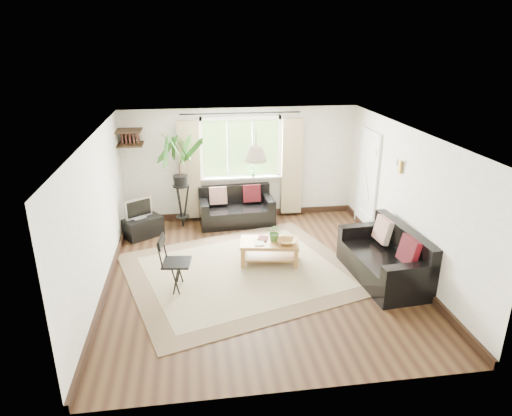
{
  "coord_description": "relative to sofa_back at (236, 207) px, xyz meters",
  "views": [
    {
      "loc": [
        -1.01,
        -6.76,
        3.77
      ],
      "look_at": [
        0.0,
        0.4,
        1.05
      ],
      "focal_mm": 32.0,
      "sensor_mm": 36.0,
      "label": 1
    }
  ],
  "objects": [
    {
      "name": "window",
      "position": [
        0.15,
        0.41,
        1.18
      ],
      "size": [
        2.5,
        0.16,
        2.16
      ],
      "primitive_type": null,
      "color": "white",
      "rests_on": "wall_back"
    },
    {
      "name": "door",
      "position": [
        2.62,
        -0.6,
        0.63
      ],
      "size": [
        0.06,
        0.96,
        2.06
      ],
      "primitive_type": "cube",
      "color": "silver",
      "rests_on": "wall_right"
    },
    {
      "name": "folding_chair",
      "position": [
        -1.2,
        -2.59,
        0.08
      ],
      "size": [
        0.52,
        0.52,
        0.9
      ],
      "primitive_type": null,
      "rotation": [
        0.0,
        0.0,
        1.44
      ],
      "color": "black",
      "rests_on": "floor"
    },
    {
      "name": "rug",
      "position": [
        -0.12,
        -2.2,
        -0.36
      ],
      "size": [
        4.46,
        4.12,
        0.02
      ],
      "primitive_type": "cube",
      "rotation": [
        0.0,
        0.0,
        0.3
      ],
      "color": "#BEB693",
      "rests_on": "floor"
    },
    {
      "name": "book_b",
      "position": [
        0.21,
        -1.76,
        0.06
      ],
      "size": [
        0.24,
        0.27,
        0.02
      ],
      "primitive_type": "imported",
      "rotation": [
        0.0,
        0.0,
        -0.36
      ],
      "color": "#502220",
      "rests_on": "coffee_table"
    },
    {
      "name": "sofa_back",
      "position": [
        0.0,
        0.0,
        0.0
      ],
      "size": [
        1.6,
        0.87,
        0.73
      ],
      "primitive_type": null,
      "rotation": [
        0.0,
        0.0,
        0.06
      ],
      "color": "black",
      "rests_on": "floor"
    },
    {
      "name": "book_a",
      "position": [
        0.12,
        -1.95,
        0.06
      ],
      "size": [
        0.19,
        0.24,
        0.02
      ],
      "primitive_type": "imported",
      "rotation": [
        0.0,
        0.0,
        -0.11
      ],
      "color": "white",
      "rests_on": "coffee_table"
    },
    {
      "name": "wall_front",
      "position": [
        0.15,
        -5.05,
        0.83
      ],
      "size": [
        5.0,
        0.02,
        2.4
      ],
      "primitive_type": "cube",
      "color": "beige",
      "rests_on": "floor"
    },
    {
      "name": "wall_left",
      "position": [
        -2.35,
        -2.3,
        0.83
      ],
      "size": [
        0.02,
        5.5,
        2.4
      ],
      "primitive_type": "cube",
      "color": "beige",
      "rests_on": "floor"
    },
    {
      "name": "palm_stand",
      "position": [
        -1.14,
        0.01,
        0.62
      ],
      "size": [
        0.94,
        0.94,
        1.97
      ],
      "primitive_type": null,
      "rotation": [
        0.0,
        0.0,
        -0.27
      ],
      "color": "black",
      "rests_on": "floor"
    },
    {
      "name": "sofa_right",
      "position": [
        2.15,
        -2.72,
        0.05
      ],
      "size": [
        1.84,
        1.04,
        0.83
      ],
      "primitive_type": null,
      "rotation": [
        0.0,
        0.0,
        -1.48
      ],
      "color": "black",
      "rests_on": "floor"
    },
    {
      "name": "pendant_lamp",
      "position": [
        0.15,
        -1.9,
        1.68
      ],
      "size": [
        0.36,
        0.36,
        0.54
      ],
      "primitive_type": null,
      "color": "beige",
      "rests_on": "ceiling"
    },
    {
      "name": "tv",
      "position": [
        -1.98,
        -0.42,
        0.24
      ],
      "size": [
        0.57,
        0.47,
        0.43
      ],
      "primitive_type": null,
      "rotation": [
        0.0,
        0.0,
        0.59
      ],
      "color": "#A5A5AA",
      "rests_on": "tv_stand"
    },
    {
      "name": "ceiling",
      "position": [
        0.15,
        -2.3,
        2.03
      ],
      "size": [
        5.5,
        5.5,
        0.0
      ],
      "primitive_type": "plane",
      "rotation": [
        3.14,
        0.0,
        0.0
      ],
      "color": "white",
      "rests_on": "floor"
    },
    {
      "name": "corner_shelf",
      "position": [
        -2.1,
        0.2,
        1.52
      ],
      "size": [
        0.5,
        0.5,
        0.34
      ],
      "primitive_type": null,
      "color": "black",
      "rests_on": "wall_back"
    },
    {
      "name": "wall_right",
      "position": [
        2.65,
        -2.3,
        0.83
      ],
      "size": [
        0.02,
        5.5,
        2.4
      ],
      "primitive_type": "cube",
      "color": "beige",
      "rests_on": "floor"
    },
    {
      "name": "wall_back",
      "position": [
        0.15,
        0.45,
        0.83
      ],
      "size": [
        5.0,
        0.02,
        2.4
      ],
      "primitive_type": "cube",
      "color": "beige",
      "rests_on": "floor"
    },
    {
      "name": "table_plant",
      "position": [
        0.49,
        -1.88,
        0.2
      ],
      "size": [
        0.33,
        0.3,
        0.31
      ],
      "primitive_type": "imported",
      "rotation": [
        0.0,
        0.0,
        -0.23
      ],
      "color": "#3B692A",
      "rests_on": "coffee_table"
    },
    {
      "name": "tv_stand",
      "position": [
        -1.92,
        -0.42,
        -0.17
      ],
      "size": [
        0.84,
        0.75,
        0.39
      ],
      "primitive_type": "cube",
      "rotation": [
        0.0,
        0.0,
        0.59
      ],
      "color": "black",
      "rests_on": "floor"
    },
    {
      "name": "floor",
      "position": [
        0.15,
        -2.3,
        -0.37
      ],
      "size": [
        5.5,
        5.5,
        0.0
      ],
      "primitive_type": "plane",
      "color": "black",
      "rests_on": "ground"
    },
    {
      "name": "coffee_table",
      "position": [
        0.39,
        -1.91,
        -0.16
      ],
      "size": [
        1.09,
        0.72,
        0.42
      ],
      "primitive_type": null,
      "rotation": [
        0.0,
        0.0,
        -0.17
      ],
      "color": "brown",
      "rests_on": "floor"
    },
    {
      "name": "bowl",
      "position": [
        0.67,
        -2.05,
        0.09
      ],
      "size": [
        0.39,
        0.39,
        0.08
      ],
      "primitive_type": "imported",
      "rotation": [
        0.0,
        0.0,
        -0.23
      ],
      "color": "olive",
      "rests_on": "coffee_table"
    },
    {
      "name": "sill_plant",
      "position": [
        0.4,
        0.33,
        0.7
      ],
      "size": [
        0.14,
        0.1,
        0.27
      ],
      "primitive_type": "imported",
      "color": "#2D6023",
      "rests_on": "window"
    },
    {
      "name": "wall_sconce",
      "position": [
        2.58,
        -2.0,
        1.37
      ],
      "size": [
        0.12,
        0.12,
        0.28
      ],
      "primitive_type": null,
      "color": "beige",
      "rests_on": "wall_right"
    }
  ]
}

